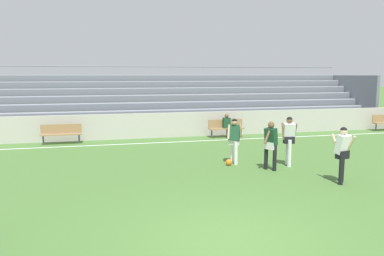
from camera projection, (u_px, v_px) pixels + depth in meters
name	position (u px, v px, depth m)	size (l,w,h in m)	color
ground_plane	(230.00, 240.00, 7.44)	(160.00, 160.00, 0.00)	#477033
field_line_sideline	(150.00, 143.00, 17.95)	(44.00, 0.12, 0.01)	white
sideline_wall	(146.00, 126.00, 19.27)	(48.00, 0.16, 1.25)	#BCB7AD
bleacher_stand	(159.00, 101.00, 22.43)	(26.04, 4.99, 3.69)	#9EA3AD
bench_far_left	(226.00, 126.00, 19.59)	(1.80, 0.40, 0.90)	#99754C
bench_centre_sideline	(61.00, 132.00, 17.67)	(1.80, 0.40, 0.90)	#99754C
spectator_seated	(227.00, 124.00, 19.46)	(0.36, 0.42, 1.21)	#2D2D38
player_dark_deep_cover	(271.00, 141.00, 12.76)	(0.68, 0.47, 1.63)	black
player_dark_on_ball	(234.00, 137.00, 13.68)	(0.61, 0.52, 1.62)	white
player_white_wide_right	(343.00, 150.00, 11.20)	(0.44, 0.63, 1.66)	black
player_white_wide_left	(289.00, 137.00, 13.35)	(0.53, 0.44, 1.72)	white
soccer_ball	(229.00, 162.00, 13.52)	(0.22, 0.22, 0.22)	orange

